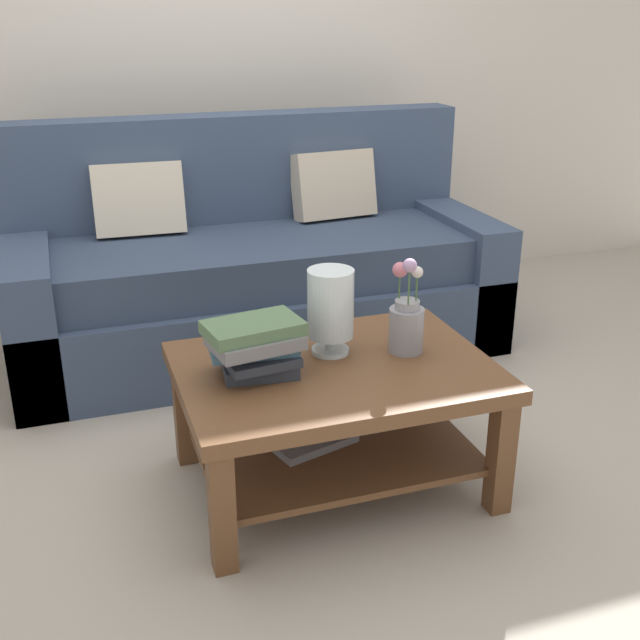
{
  "coord_description": "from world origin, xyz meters",
  "views": [
    {
      "loc": [
        -0.79,
        -2.59,
        1.53
      ],
      "look_at": [
        0.0,
        -0.28,
        0.55
      ],
      "focal_mm": 43.95,
      "sensor_mm": 36.0,
      "label": 1
    }
  ],
  "objects_px": {
    "flower_pitcher": "(406,321)",
    "coffee_table": "(334,399)",
    "couch": "(255,272)",
    "book_stack_main": "(256,346)",
    "glass_hurricane_vase": "(331,306)"
  },
  "relations": [
    {
      "from": "book_stack_main",
      "to": "flower_pitcher",
      "type": "height_order",
      "value": "flower_pitcher"
    },
    {
      "from": "couch",
      "to": "book_stack_main",
      "type": "relative_size",
      "value": 6.97
    },
    {
      "from": "coffee_table",
      "to": "glass_hurricane_vase",
      "type": "xyz_separation_m",
      "value": [
        0.02,
        0.1,
        0.29
      ]
    },
    {
      "from": "book_stack_main",
      "to": "flower_pitcher",
      "type": "distance_m",
      "value": 0.52
    },
    {
      "from": "coffee_table",
      "to": "glass_hurricane_vase",
      "type": "relative_size",
      "value": 3.49
    },
    {
      "from": "couch",
      "to": "flower_pitcher",
      "type": "distance_m",
      "value": 1.26
    },
    {
      "from": "book_stack_main",
      "to": "glass_hurricane_vase",
      "type": "bearing_deg",
      "value": 16.07
    },
    {
      "from": "couch",
      "to": "coffee_table",
      "type": "height_order",
      "value": "couch"
    },
    {
      "from": "couch",
      "to": "book_stack_main",
      "type": "bearing_deg",
      "value": -104.11
    },
    {
      "from": "coffee_table",
      "to": "flower_pitcher",
      "type": "xyz_separation_m",
      "value": [
        0.26,
        0.03,
        0.23
      ]
    },
    {
      "from": "book_stack_main",
      "to": "glass_hurricane_vase",
      "type": "height_order",
      "value": "glass_hurricane_vase"
    },
    {
      "from": "glass_hurricane_vase",
      "to": "book_stack_main",
      "type": "bearing_deg",
      "value": -163.93
    },
    {
      "from": "flower_pitcher",
      "to": "glass_hurricane_vase",
      "type": "bearing_deg",
      "value": 164.05
    },
    {
      "from": "flower_pitcher",
      "to": "coffee_table",
      "type": "bearing_deg",
      "value": -173.95
    },
    {
      "from": "couch",
      "to": "coffee_table",
      "type": "xyz_separation_m",
      "value": [
        -0.06,
        -1.26,
        -0.04
      ]
    }
  ]
}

